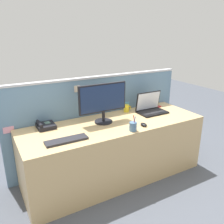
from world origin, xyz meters
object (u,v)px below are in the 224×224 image
(cell_phone_red_case, at_px, (156,106))
(coffee_mug, at_px, (127,108))
(desktop_monitor, at_px, (103,100))
(desk_phone, at_px, (45,126))
(pen_cup, at_px, (133,126))
(laptop, at_px, (150,107))
(keyboard_main, at_px, (67,140))
(computer_mouse_right_hand, at_px, (144,125))

(cell_phone_red_case, distance_m, coffee_mug, 0.50)
(desktop_monitor, distance_m, cell_phone_red_case, 1.00)
(desk_phone, height_order, pen_cup, pen_cup)
(desktop_monitor, bearing_deg, laptop, 0.86)
(keyboard_main, bearing_deg, coffee_mug, 25.66)
(laptop, xyz_separation_m, coffee_mug, (-0.26, 0.17, -0.02))
(coffee_mug, bearing_deg, desktop_monitor, -157.95)
(desk_phone, xyz_separation_m, cell_phone_red_case, (1.59, 0.01, -0.02))
(desktop_monitor, height_order, keyboard_main, desktop_monitor)
(laptop, xyz_separation_m, cell_phone_red_case, (0.24, 0.16, -0.06))
(pen_cup, xyz_separation_m, cell_phone_red_case, (0.78, 0.56, -0.05))
(desktop_monitor, bearing_deg, keyboard_main, -153.22)
(laptop, distance_m, desk_phone, 1.36)
(laptop, relative_size, computer_mouse_right_hand, 3.73)
(desktop_monitor, distance_m, keyboard_main, 0.67)
(pen_cup, bearing_deg, laptop, 35.89)
(laptop, distance_m, pen_cup, 0.68)
(desktop_monitor, distance_m, laptop, 0.74)
(keyboard_main, height_order, pen_cup, pen_cup)
(coffee_mug, bearing_deg, computer_mouse_right_hand, -101.14)
(computer_mouse_right_hand, bearing_deg, desktop_monitor, 142.12)
(computer_mouse_right_hand, bearing_deg, pen_cup, -157.75)
(laptop, distance_m, keyboard_main, 1.29)
(laptop, xyz_separation_m, computer_mouse_right_hand, (-0.36, -0.34, -0.05))
(keyboard_main, xyz_separation_m, cell_phone_red_case, (1.49, 0.45, -0.01))
(laptop, xyz_separation_m, desk_phone, (-1.35, 0.15, -0.04))
(pen_cup, bearing_deg, coffee_mug, 63.30)
(desk_phone, bearing_deg, desktop_monitor, -13.96)
(keyboard_main, bearing_deg, laptop, 13.84)
(keyboard_main, height_order, cell_phone_red_case, keyboard_main)
(desktop_monitor, relative_size, cell_phone_red_case, 4.60)
(computer_mouse_right_hand, bearing_deg, desk_phone, 159.57)
(keyboard_main, bearing_deg, desktop_monitor, 27.73)
(pen_cup, bearing_deg, keyboard_main, 171.31)
(laptop, relative_size, desk_phone, 1.87)
(laptop, bearing_deg, keyboard_main, -167.11)
(keyboard_main, bearing_deg, cell_phone_red_case, 17.72)
(desktop_monitor, relative_size, keyboard_main, 1.41)
(desktop_monitor, height_order, desk_phone, desktop_monitor)
(laptop, relative_size, coffee_mug, 3.34)
(keyboard_main, bearing_deg, pen_cup, -7.74)
(desktop_monitor, height_order, laptop, desktop_monitor)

